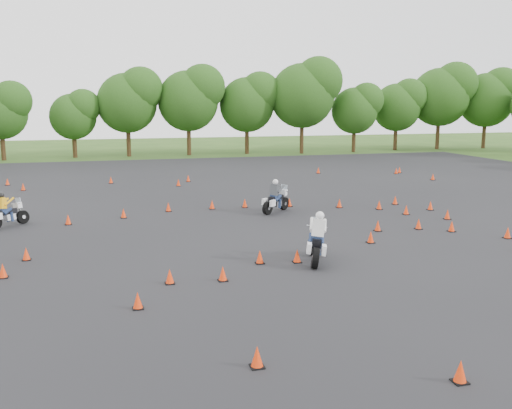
# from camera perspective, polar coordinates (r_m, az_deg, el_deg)

# --- Properties ---
(ground) EXTENTS (140.00, 140.00, 0.00)m
(ground) POSITION_cam_1_polar(r_m,az_deg,el_deg) (21.15, 2.89, -5.07)
(ground) COLOR #2D5119
(ground) RESTS_ON ground
(asphalt_pad) EXTENTS (62.00, 62.00, 0.00)m
(asphalt_pad) POSITION_cam_1_polar(r_m,az_deg,el_deg) (26.75, -1.14, -1.78)
(asphalt_pad) COLOR black
(asphalt_pad) RESTS_ON ground
(treeline) EXTENTS (86.66, 32.20, 10.78)m
(treeline) POSITION_cam_1_polar(r_m,az_deg,el_deg) (55.80, -3.79, 9.13)
(treeline) COLOR #224614
(treeline) RESTS_ON ground
(traffic_cones) EXTENTS (36.47, 33.17, 0.45)m
(traffic_cones) POSITION_cam_1_polar(r_m,az_deg,el_deg) (26.05, -0.02, -1.60)
(traffic_cones) COLOR #EF350A
(traffic_cones) RESTS_ON asphalt_pad
(rider_grey) EXTENTS (2.15, 1.97, 1.73)m
(rider_grey) POSITION_cam_1_polar(r_m,az_deg,el_deg) (29.04, 1.97, 0.91)
(rider_grey) COLOR #393C40
(rider_grey) RESTS_ON ground
(rider_yellow) EXTENTS (1.90, 1.87, 1.57)m
(rider_yellow) POSITION_cam_1_polar(r_m,az_deg,el_deg) (27.96, -23.46, -0.47)
(rider_yellow) COLOR orange
(rider_yellow) RESTS_ON ground
(rider_white) EXTENTS (1.48, 2.50, 1.85)m
(rider_white) POSITION_cam_1_polar(r_m,az_deg,el_deg) (20.13, 5.78, -3.17)
(rider_white) COLOR silver
(rider_white) RESTS_ON ground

